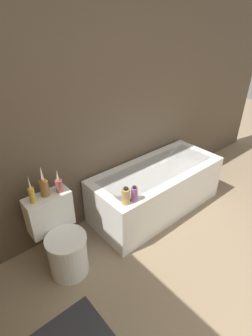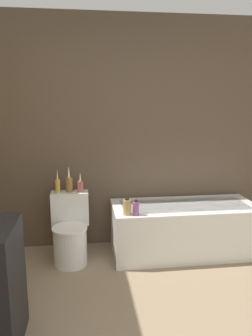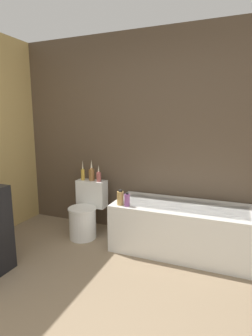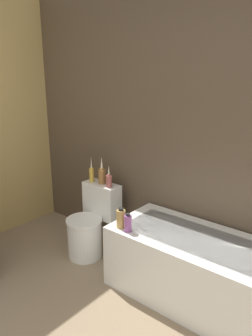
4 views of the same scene
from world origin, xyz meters
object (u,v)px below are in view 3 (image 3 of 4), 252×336
vase_silver (92,173)px  shampoo_bottle_short (127,200)px  vase_bronze (99,176)px  toilet (86,212)px  bathtub (182,228)px  shampoo_bottle_tall (120,198)px  vase_gold (83,174)px

vase_silver → shampoo_bottle_short: vase_silver is taller
vase_bronze → toilet: bearing=-128.5°
vase_bronze → shampoo_bottle_short: (0.55, -0.37, -0.16)m
bathtub → shampoo_bottle_tall: size_ratio=9.04×
vase_gold → vase_silver: size_ratio=0.95×
vase_gold → vase_silver: 0.12m
vase_gold → shampoo_bottle_tall: 0.80m
bathtub → shampoo_bottle_tall: 0.79m
bathtub → toilet: (-1.25, -0.04, 0.04)m
vase_silver → vase_bronze: size_ratio=1.28×
shampoo_bottle_tall → vase_silver: bearing=146.5°
bathtub → vase_bronze: (-1.13, 0.12, 0.50)m
bathtub → vase_silver: (-1.25, 0.14, 0.52)m
toilet → vase_silver: bearing=90.0°
bathtub → vase_bronze: size_ratio=7.13×
vase_gold → shampoo_bottle_short: vase_gold is taller
vase_gold → bathtub: bearing=-4.8°
bathtub → toilet: bearing=-178.4°
bathtub → vase_silver: vase_silver is taller
vase_bronze → vase_silver: bearing=167.5°
toilet → shampoo_bottle_short: bearing=-18.2°
toilet → vase_bronze: (0.12, 0.15, 0.47)m
shampoo_bottle_tall → shampoo_bottle_short: size_ratio=1.11×
vase_bronze → shampoo_bottle_short: bearing=-34.2°
toilet → vase_silver: size_ratio=2.50×
vase_silver → shampoo_bottle_tall: vase_silver is taller
bathtub → vase_bronze: 1.24m
vase_gold → vase_silver: vase_silver is taller
vase_gold → vase_silver: bearing=12.5°
vase_silver → vase_bronze: vase_silver is taller
shampoo_bottle_short → vase_bronze: bearing=145.8°
bathtub → shampoo_bottle_tall: shampoo_bottle_tall is taller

